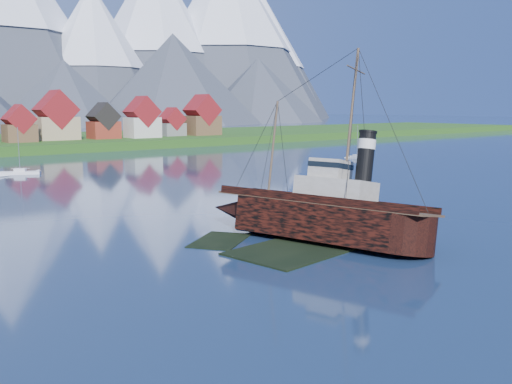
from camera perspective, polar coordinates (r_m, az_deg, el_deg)
ground at (r=64.63m, az=6.02°, el=-4.69°), size 1400.00×1400.00×0.00m
shoal at (r=67.42m, az=5.81°, el=-4.43°), size 31.71×21.24×1.14m
tugboat_wreck at (r=64.21m, az=5.51°, el=-2.19°), size 6.58×28.34×22.46m
sailboat_c at (r=134.56m, az=-22.51°, el=1.75°), size 8.36×5.68×10.75m
sailboat_d at (r=163.40m, az=10.06°, el=3.37°), size 3.23×7.50×9.94m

